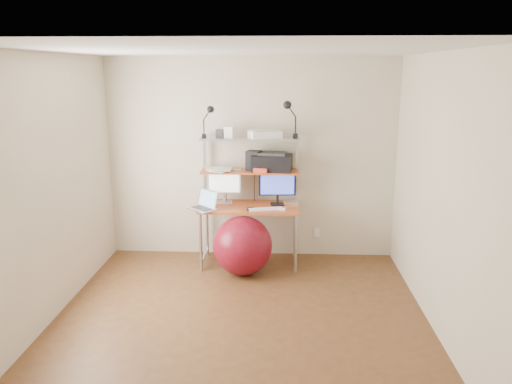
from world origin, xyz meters
The scene contains 20 objects.
room centered at (0.00, 0.00, 1.25)m, with size 3.60×3.60×3.60m.
computer_desk centered at (0.00, 1.50, 0.96)m, with size 1.20×0.60×1.57m.
wall_outlet centered at (0.85, 1.79, 0.30)m, with size 0.08×0.01×0.12m, color white.
monitor_silver centered at (-0.32, 1.57, 0.98)m, with size 0.41×0.16×0.46m.
monitor_black centered at (0.34, 1.52, 0.96)m, with size 0.45×0.14×0.45m.
laptop centered at (-0.51, 1.27, 0.79)m, with size 0.41×0.41×0.28m.
keyboard centered at (0.20, 1.29, 0.75)m, with size 0.41×0.12×0.01m, color white.
mouse centered at (0.39, 1.28, 0.75)m, with size 0.08×0.05×0.02m, color white.
mac_mini centered at (0.50, 1.58, 0.76)m, with size 0.18×0.18×0.03m, color silver.
phone centered at (0.02, 1.29, 0.75)m, with size 0.08×0.14×0.01m, color black.
printer centered at (0.27, 1.57, 1.26)m, with size 0.50×0.37×0.22m.
nas_cube centered at (0.05, 1.59, 1.27)m, with size 0.16×0.16×0.24m, color black.
red_box centered at (0.13, 1.48, 1.18)m, with size 0.20×0.13×0.05m, color red.
scanner centered at (0.18, 1.55, 1.60)m, with size 0.42×0.35×0.10m.
box_white centered at (-0.24, 1.57, 1.62)m, with size 0.11×0.09×0.13m, color white.
box_grey centered at (-0.36, 1.60, 1.60)m, with size 0.09×0.09×0.09m, color #323234.
clip_lamp_left centered at (-0.47, 1.49, 1.83)m, with size 0.15×0.08×0.38m.
clip_lamp_right centered at (0.46, 1.53, 1.87)m, with size 0.17×0.10×0.44m.
exercise_ball centered at (-0.06, 1.12, 0.35)m, with size 0.69×0.69×0.69m, color maroon.
paper_stack centered at (-0.39, 1.57, 1.16)m, with size 0.35×0.40×0.02m.
Camera 1 is at (0.37, -4.35, 2.34)m, focal length 35.00 mm.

